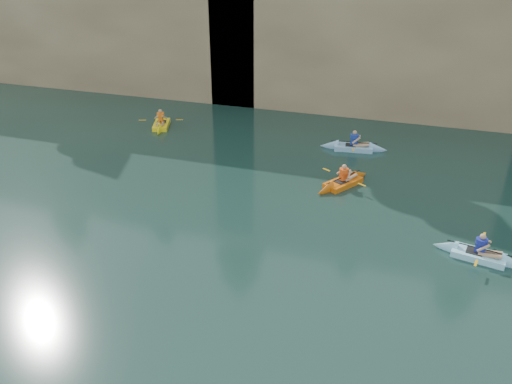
% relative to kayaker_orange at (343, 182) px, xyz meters
% --- Properties ---
extents(ground, '(160.00, 160.00, 0.00)m').
position_rel_kayaker_orange_xyz_m(ground, '(-0.54, -11.57, -0.16)').
color(ground, black).
rests_on(ground, ground).
extents(cliff, '(70.00, 16.00, 12.00)m').
position_rel_kayaker_orange_xyz_m(cliff, '(-0.54, 18.43, 5.84)').
color(cliff, tan).
rests_on(cliff, ground).
extents(cliff_slab_west, '(26.00, 2.40, 10.56)m').
position_rel_kayaker_orange_xyz_m(cliff_slab_west, '(-20.54, 11.03, 5.12)').
color(cliff_slab_west, tan).
rests_on(cliff_slab_west, ground).
extents(cliff_slab_center, '(24.00, 2.40, 11.40)m').
position_rel_kayaker_orange_xyz_m(cliff_slab_center, '(1.46, 11.03, 5.54)').
color(cliff_slab_center, tan).
rests_on(cliff_slab_center, ground).
extents(sea_cave_west, '(4.50, 1.00, 4.00)m').
position_rel_kayaker_orange_xyz_m(sea_cave_west, '(-18.54, 10.38, 1.84)').
color(sea_cave_west, black).
rests_on(sea_cave_west, ground).
extents(sea_cave_center, '(3.50, 1.00, 3.20)m').
position_rel_kayaker_orange_xyz_m(sea_cave_center, '(-4.54, 10.38, 1.44)').
color(sea_cave_center, black).
rests_on(sea_cave_center, ground).
extents(kayaker_orange, '(2.42, 3.27, 1.28)m').
position_rel_kayaker_orange_xyz_m(kayaker_orange, '(0.00, 0.00, 0.00)').
color(kayaker_orange, '#D85D0D').
rests_on(kayaker_orange, ground).
extents(kayaker_ltblue_near, '(3.22, 2.40, 1.24)m').
position_rel_kayaker_orange_xyz_m(kayaker_ltblue_near, '(5.47, -4.35, -0.00)').
color(kayaker_ltblue_near, '#98E2FF').
rests_on(kayaker_ltblue_near, ground).
extents(kayaker_yellow, '(2.49, 3.35, 1.34)m').
position_rel_kayaker_orange_xyz_m(kayaker_yellow, '(-11.63, 4.58, 0.01)').
color(kayaker_yellow, yellow).
rests_on(kayaker_yellow, ground).
extents(kayaker_ltblue_mid, '(3.60, 2.62, 1.35)m').
position_rel_kayaker_orange_xyz_m(kayaker_ltblue_mid, '(-0.18, 4.47, 0.01)').
color(kayaker_ltblue_mid, '#83B2DB').
rests_on(kayaker_ltblue_mid, ground).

